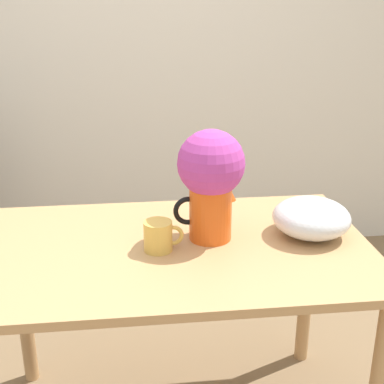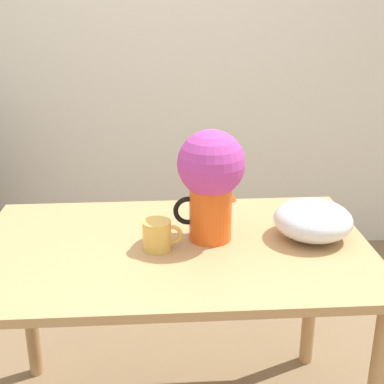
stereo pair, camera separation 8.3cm
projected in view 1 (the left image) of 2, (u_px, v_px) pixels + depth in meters
name	position (u px, v px, depth m)	size (l,w,h in m)	color
wall_back	(134.00, 48.00, 3.14)	(8.00, 0.05, 2.60)	silver
table	(175.00, 274.00, 1.88)	(1.35, 0.83, 0.79)	tan
flower_vase	(211.00, 176.00, 1.81)	(0.25, 0.23, 0.39)	#E05619
coffee_mug	(159.00, 236.00, 1.79)	(0.13, 0.10, 0.10)	gold
white_bowl	(311.00, 218.00, 1.89)	(0.28, 0.28, 0.13)	silver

